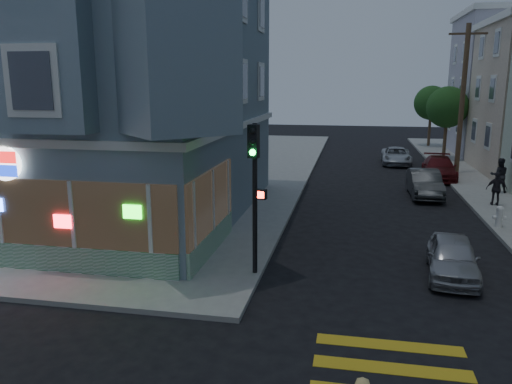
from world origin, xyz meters
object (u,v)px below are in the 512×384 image
(street_tree_near, at_px, (447,107))
(parked_car_d, at_px, (396,156))
(pedestrian_b, at_px, (497,189))
(fire_hydrant, at_px, (499,216))
(parked_car_c, at_px, (439,168))
(parked_car_b, at_px, (425,184))
(street_tree_far, at_px, (431,103))
(traffic_signal, at_px, (255,174))
(pedestrian_a, at_px, (499,175))
(utility_pole, at_px, (463,98))
(parked_car_a, at_px, (453,257))

(street_tree_near, distance_m, parked_car_d, 5.46)
(pedestrian_b, bearing_deg, fire_hydrant, 82.38)
(parked_car_c, xyz_separation_m, fire_hydrant, (0.60, -10.84, -0.07))
(parked_car_b, height_order, fire_hydrant, parked_car_b)
(street_tree_far, bearing_deg, traffic_signal, -105.82)
(pedestrian_b, bearing_deg, pedestrian_a, -101.61)
(parked_car_b, bearing_deg, street_tree_far, 81.06)
(street_tree_far, bearing_deg, utility_pole, -90.82)
(utility_pole, xyz_separation_m, parked_car_d, (-3.40, 3.61, -4.20))
(utility_pole, distance_m, fire_hydrant, 13.14)
(utility_pole, xyz_separation_m, parked_car_c, (-1.30, -1.59, -4.13))
(utility_pole, distance_m, parked_car_b, 8.42)
(pedestrian_b, bearing_deg, traffic_signal, 53.01)
(parked_car_d, bearing_deg, parked_car_c, -66.99)
(street_tree_far, xyz_separation_m, pedestrian_b, (-0.08, -22.65, -3.01))
(utility_pole, relative_size, traffic_signal, 2.03)
(pedestrian_b, height_order, traffic_signal, traffic_signal)
(pedestrian_b, xyz_separation_m, fire_hydrant, (-0.82, -3.78, -0.32))
(traffic_signal, distance_m, fire_hydrant, 11.09)
(parked_car_a, height_order, traffic_signal, traffic_signal)
(parked_car_a, bearing_deg, street_tree_near, 87.39)
(parked_car_a, xyz_separation_m, fire_hydrant, (2.70, 5.37, -0.00))
(parked_car_d, bearing_deg, street_tree_far, 71.91)
(pedestrian_a, bearing_deg, pedestrian_b, 76.90)
(parked_car_c, distance_m, fire_hydrant, 10.86)
(utility_pole, relative_size, parked_car_a, 2.55)
(parked_car_d, relative_size, traffic_signal, 0.97)
(parked_car_b, relative_size, traffic_signal, 0.93)
(street_tree_far, relative_size, parked_car_b, 1.28)
(street_tree_near, xyz_separation_m, fire_hydrant, (-0.90, -18.43, -3.34))
(utility_pole, bearing_deg, traffic_signal, -115.66)
(parked_car_a, bearing_deg, parked_car_d, 95.99)
(pedestrian_b, xyz_separation_m, traffic_signal, (-9.31, -10.46, 2.23))
(parked_car_d, xyz_separation_m, fire_hydrant, (2.70, -16.04, -0.00))
(pedestrian_b, relative_size, fire_hydrant, 1.81)
(street_tree_far, bearing_deg, pedestrian_b, -90.19)
(parked_car_c, height_order, traffic_signal, traffic_signal)
(traffic_signal, relative_size, fire_hydrant, 5.22)
(parked_car_a, xyz_separation_m, parked_car_d, (0.00, 21.41, -0.00))
(parked_car_d, bearing_deg, traffic_signal, -103.26)
(parked_car_a, distance_m, parked_car_c, 16.34)
(pedestrian_a, xyz_separation_m, traffic_signal, (-10.18, -13.46, 2.11))
(parked_car_b, relative_size, parked_car_d, 0.96)
(utility_pole, bearing_deg, street_tree_near, 88.09)
(utility_pole, relative_size, pedestrian_b, 5.83)
(street_tree_far, height_order, parked_car_c, street_tree_far)
(parked_car_b, xyz_separation_m, parked_car_c, (1.50, 5.20, -0.01))
(pedestrian_b, distance_m, parked_car_c, 7.21)
(street_tree_near, height_order, parked_car_a, street_tree_near)
(street_tree_far, xyz_separation_m, pedestrian_a, (0.80, -19.65, -2.89))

